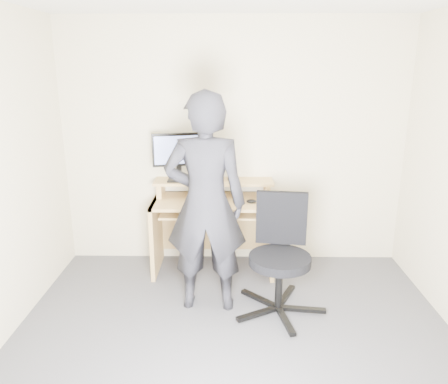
{
  "coord_description": "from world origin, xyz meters",
  "views": [
    {
      "loc": [
        -0.04,
        -2.67,
        2.05
      ],
      "look_at": [
        -0.09,
        1.05,
        0.95
      ],
      "focal_mm": 35.0,
      "sensor_mm": 36.0,
      "label": 1
    }
  ],
  "objects_px": {
    "office_chair": "(280,250)",
    "person": "(206,204)",
    "monitor": "(178,153)",
    "desk": "(214,216)"
  },
  "relations": [
    {
      "from": "person",
      "to": "desk",
      "type": "bearing_deg",
      "value": -91.41
    },
    {
      "from": "monitor",
      "to": "office_chair",
      "type": "height_order",
      "value": "monitor"
    },
    {
      "from": "monitor",
      "to": "office_chair",
      "type": "distance_m",
      "value": 1.43
    },
    {
      "from": "person",
      "to": "monitor",
      "type": "bearing_deg",
      "value": -67.73
    },
    {
      "from": "monitor",
      "to": "office_chair",
      "type": "bearing_deg",
      "value": -55.41
    },
    {
      "from": "desk",
      "to": "monitor",
      "type": "height_order",
      "value": "monitor"
    },
    {
      "from": "office_chair",
      "to": "person",
      "type": "xyz_separation_m",
      "value": [
        -0.63,
        0.04,
        0.4
      ]
    },
    {
      "from": "desk",
      "to": "monitor",
      "type": "distance_m",
      "value": 0.74
    },
    {
      "from": "person",
      "to": "office_chair",
      "type": "bearing_deg",
      "value": 177.83
    },
    {
      "from": "monitor",
      "to": "person",
      "type": "xyz_separation_m",
      "value": [
        0.31,
        -0.81,
        -0.27
      ]
    }
  ]
}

